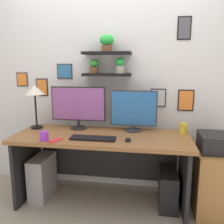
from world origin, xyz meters
name	(u,v)px	position (x,y,z in m)	size (l,w,h in m)	color
ground_plane	(102,201)	(0.00, 0.00, 0.00)	(8.00, 8.00, 0.00)	gray
back_wall_assembly	(109,74)	(0.00, 0.44, 1.35)	(4.40, 0.24, 2.70)	silver
desk	(103,152)	(0.00, 0.06, 0.55)	(1.80, 0.68, 0.75)	brown
monitor_left	(78,106)	(-0.31, 0.22, 1.01)	(0.61, 0.18, 0.47)	black
monitor_right	(134,110)	(0.31, 0.22, 0.98)	(0.50, 0.18, 0.44)	#2D2D33
keyboard	(93,138)	(-0.06, -0.15, 0.76)	(0.44, 0.14, 0.02)	black
computer_mouse	(128,140)	(0.28, -0.15, 0.77)	(0.06, 0.09, 0.03)	black
desk_lamp	(35,93)	(-0.78, 0.15, 1.15)	(0.21, 0.21, 0.49)	black
cell_phone	(55,140)	(-0.40, -0.25, 0.76)	(0.07, 0.14, 0.01)	red
coffee_mug	(44,136)	(-0.50, -0.26, 0.80)	(0.08, 0.08, 0.09)	purple
water_cup	(183,128)	(0.83, 0.19, 0.81)	(0.07, 0.07, 0.11)	yellow
drawer_cabinet	(216,182)	(1.16, 0.02, 0.32)	(0.44, 0.50, 0.64)	#9E6B38
printer	(220,143)	(1.16, 0.02, 0.72)	(0.38, 0.34, 0.17)	black
computer_tower_left	(42,176)	(-0.68, 0.01, 0.23)	(0.18, 0.40, 0.47)	#99999E
computer_tower_right	(168,189)	(0.69, 0.04, 0.19)	(0.18, 0.40, 0.38)	black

